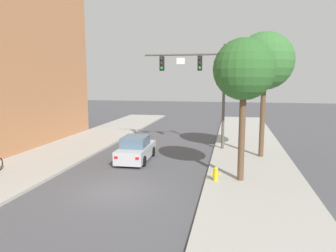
{
  "coord_description": "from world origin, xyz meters",
  "views": [
    {
      "loc": [
        5.24,
        -13.49,
        5.22
      ],
      "look_at": [
        0.92,
        7.8,
        2.0
      ],
      "focal_mm": 34.1,
      "sensor_mm": 36.0,
      "label": 1
    }
  ],
  "objects_px": {
    "street_tree_nearest": "(244,70)",
    "street_tree_second": "(265,61)",
    "fire_hydrant": "(216,174)",
    "traffic_signal_mast": "(201,78)",
    "car_lead_silver": "(136,150)"
  },
  "relations": [
    {
      "from": "fire_hydrant",
      "to": "street_tree_second",
      "type": "distance_m",
      "value": 8.59
    },
    {
      "from": "car_lead_silver",
      "to": "street_tree_second",
      "type": "xyz_separation_m",
      "value": [
        7.93,
        2.14,
        5.58
      ]
    },
    {
      "from": "traffic_signal_mast",
      "to": "street_tree_second",
      "type": "height_order",
      "value": "street_tree_second"
    },
    {
      "from": "car_lead_silver",
      "to": "fire_hydrant",
      "type": "bearing_deg",
      "value": -34.33
    },
    {
      "from": "street_tree_second",
      "to": "fire_hydrant",
      "type": "bearing_deg",
      "value": -114.79
    },
    {
      "from": "traffic_signal_mast",
      "to": "car_lead_silver",
      "type": "distance_m",
      "value": 7.17
    },
    {
      "from": "traffic_signal_mast",
      "to": "car_lead_silver",
      "type": "height_order",
      "value": "traffic_signal_mast"
    },
    {
      "from": "traffic_signal_mast",
      "to": "street_tree_second",
      "type": "bearing_deg",
      "value": -24.46
    },
    {
      "from": "street_tree_nearest",
      "to": "street_tree_second",
      "type": "height_order",
      "value": "street_tree_second"
    },
    {
      "from": "car_lead_silver",
      "to": "street_tree_nearest",
      "type": "relative_size",
      "value": 0.61
    },
    {
      "from": "street_tree_nearest",
      "to": "street_tree_second",
      "type": "bearing_deg",
      "value": 75.07
    },
    {
      "from": "fire_hydrant",
      "to": "street_tree_second",
      "type": "bearing_deg",
      "value": 65.21
    },
    {
      "from": "car_lead_silver",
      "to": "street_tree_second",
      "type": "distance_m",
      "value": 9.93
    },
    {
      "from": "car_lead_silver",
      "to": "street_tree_second",
      "type": "bearing_deg",
      "value": 15.13
    },
    {
      "from": "fire_hydrant",
      "to": "car_lead_silver",
      "type": "bearing_deg",
      "value": 145.67
    }
  ]
}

